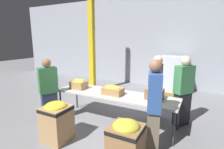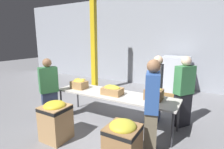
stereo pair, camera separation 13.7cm
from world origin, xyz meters
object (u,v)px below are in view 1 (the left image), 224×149
at_px(banana_box_1, 113,90).
at_px(volunteer_0, 183,91).
at_px(donation_bin_1, 126,141).
at_px(donation_bin_0, 57,120).
at_px(banana_box_2, 154,93).
at_px(volunteer_3, 49,91).
at_px(volunteer_1, 154,107).
at_px(sorting_table, 115,95).
at_px(support_pillar, 92,42).
at_px(volunteer_2, 157,89).
at_px(banana_box_0, 79,84).
at_px(pallet_stack_0, 172,75).

height_order(banana_box_1, volunteer_0, volunteer_0).
bearing_deg(donation_bin_1, donation_bin_0, 180.00).
bearing_deg(donation_bin_1, banana_box_2, 84.92).
xyz_separation_m(volunteer_0, volunteer_3, (-3.04, -1.42, -0.04)).
height_order(banana_box_2, donation_bin_0, banana_box_2).
xyz_separation_m(volunteer_1, donation_bin_0, (-1.88, -0.58, -0.43)).
bearing_deg(sorting_table, support_pillar, 134.69).
xyz_separation_m(banana_box_1, donation_bin_0, (-0.71, -1.19, -0.44)).
relative_size(volunteer_1, volunteer_2, 1.04).
bearing_deg(volunteer_3, donation_bin_1, -74.74).
bearing_deg(volunteer_0, volunteer_2, -50.44).
bearing_deg(banana_box_0, banana_box_2, 3.80).
xyz_separation_m(banana_box_2, donation_bin_1, (-0.12, -1.34, -0.50)).
bearing_deg(volunteer_1, banana_box_1, 47.14).
height_order(sorting_table, banana_box_1, banana_box_1).
relative_size(banana_box_1, volunteer_3, 0.30).
bearing_deg(donation_bin_0, volunteer_2, 50.07).
distance_m(volunteer_1, volunteer_3, 2.67).
height_order(sorting_table, volunteer_1, volunteer_1).
xyz_separation_m(banana_box_0, volunteer_3, (-0.45, -0.65, -0.09)).
relative_size(banana_box_0, banana_box_1, 0.81).
bearing_deg(sorting_table, donation_bin_1, -55.90).
height_order(volunteer_0, volunteer_3, volunteer_0).
height_order(banana_box_1, volunteer_3, volunteer_3).
relative_size(banana_box_2, pallet_stack_0, 0.26).
relative_size(banana_box_2, donation_bin_1, 0.47).
bearing_deg(banana_box_1, banana_box_2, 8.97).
bearing_deg(support_pillar, donation_bin_0, -68.37).
bearing_deg(volunteer_3, banana_box_0, -6.20).
distance_m(banana_box_2, support_pillar, 3.77).
bearing_deg(donation_bin_0, volunteer_3, 145.14).
relative_size(banana_box_2, support_pillar, 0.10).
distance_m(volunteer_0, pallet_stack_0, 2.70).
xyz_separation_m(sorting_table, banana_box_1, (-0.02, -0.07, 0.16)).
bearing_deg(volunteer_3, pallet_stack_0, -2.18).
xyz_separation_m(banana_box_0, donation_bin_0, (0.35, -1.21, -0.46)).
relative_size(banana_box_0, volunteer_2, 0.23).
distance_m(volunteer_0, support_pillar, 3.98).
height_order(volunteer_0, volunteer_1, volunteer_1).
height_order(volunteer_2, support_pillar, support_pillar).
bearing_deg(banana_box_2, volunteer_1, -76.56).
xyz_separation_m(banana_box_0, volunteer_2, (1.95, 0.72, -0.06)).
bearing_deg(volunteer_2, banana_box_1, -56.73).
bearing_deg(donation_bin_1, sorting_table, 124.10).
bearing_deg(volunteer_0, volunteer_3, -29.91).
relative_size(sorting_table, volunteer_2, 1.81).
distance_m(banana_box_1, pallet_stack_0, 3.52).
xyz_separation_m(banana_box_1, donation_bin_1, (0.87, -1.19, -0.47)).
distance_m(volunteer_1, volunteer_2, 1.37).
bearing_deg(donation_bin_1, volunteer_0, 71.23).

